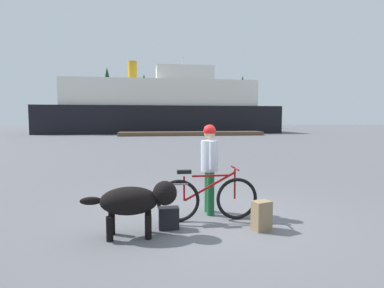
# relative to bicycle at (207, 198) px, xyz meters

# --- Properties ---
(ground_plane) EXTENTS (160.00, 160.00, 0.00)m
(ground_plane) POSITION_rel_bicycle_xyz_m (0.19, 0.18, -0.40)
(ground_plane) COLOR slate
(bicycle) EXTENTS (1.77, 0.44, 0.92)m
(bicycle) POSITION_rel_bicycle_xyz_m (0.00, 0.00, 0.00)
(bicycle) COLOR black
(bicycle) RESTS_ON ground_plane
(person_cyclist) EXTENTS (0.32, 0.53, 1.66)m
(person_cyclist) POSITION_rel_bicycle_xyz_m (0.12, 0.41, 0.60)
(person_cyclist) COLOR #19592D
(person_cyclist) RESTS_ON ground_plane
(dog) EXTENTS (1.43, 0.49, 0.83)m
(dog) POSITION_rel_bicycle_xyz_m (-1.20, -0.55, 0.15)
(dog) COLOR black
(dog) RESTS_ON ground_plane
(backpack) EXTENTS (0.33, 0.28, 0.47)m
(backpack) POSITION_rel_bicycle_xyz_m (0.77, -0.57, -0.16)
(backpack) COLOR #8C7251
(backpack) RESTS_ON ground_plane
(handbag_pannier) EXTENTS (0.32, 0.18, 0.35)m
(handbag_pannier) POSITION_rel_bicycle_xyz_m (-0.69, -0.31, -0.22)
(handbag_pannier) COLOR black
(handbag_pannier) RESTS_ON ground_plane
(dock_pier) EXTENTS (15.45, 2.72, 0.40)m
(dock_pier) POSITION_rel_bicycle_xyz_m (3.78, 28.03, -0.20)
(dock_pier) COLOR brown
(dock_pier) RESTS_ON ground_plane
(ferry_boat) EXTENTS (29.49, 7.11, 8.97)m
(ferry_boat) POSITION_rel_bicycle_xyz_m (0.98, 34.70, 2.78)
(ferry_boat) COLOR black
(ferry_boat) RESTS_ON ground_plane
(sailboat_moored) EXTENTS (7.99, 2.24, 9.61)m
(sailboat_moored) POSITION_rel_bicycle_xyz_m (3.61, 34.42, 0.11)
(sailboat_moored) COLOR silver
(sailboat_moored) RESTS_ON ground_plane
(pine_tree_far_left) EXTENTS (3.74, 3.74, 10.80)m
(pine_tree_far_left) POSITION_rel_bicycle_xyz_m (-7.76, 51.05, 6.23)
(pine_tree_far_left) COLOR #4C331E
(pine_tree_far_left) RESTS_ON ground_plane
(pine_tree_center) EXTENTS (3.79, 3.79, 9.88)m
(pine_tree_center) POSITION_rel_bicycle_xyz_m (-1.39, 52.34, 6.20)
(pine_tree_center) COLOR #4C331E
(pine_tree_center) RESTS_ON ground_plane
(pine_tree_far_right) EXTENTS (4.13, 4.13, 9.82)m
(pine_tree_far_right) POSITION_rel_bicycle_xyz_m (16.92, 51.46, 5.70)
(pine_tree_far_right) COLOR #4C331E
(pine_tree_far_right) RESTS_ON ground_plane
(pine_tree_mid_back) EXTENTS (3.21, 3.21, 11.75)m
(pine_tree_mid_back) POSITION_rel_bicycle_xyz_m (8.15, 56.59, 6.72)
(pine_tree_mid_back) COLOR #4C331E
(pine_tree_mid_back) RESTS_ON ground_plane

